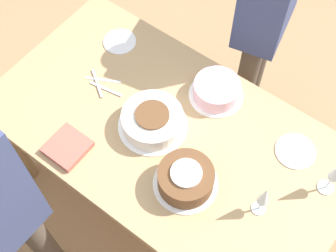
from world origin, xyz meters
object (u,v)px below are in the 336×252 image
Objects in this scene: cake_front_chocolate at (186,179)px; wine_glass_near at (264,197)px; cake_back_decorated at (217,90)px; cake_center_white at (153,121)px.

cake_front_chocolate is 0.32m from wine_glass_near.
wine_glass_near is (0.45, -0.35, 0.09)m from cake_back_decorated.
cake_center_white is 1.57× the size of wine_glass_near.
cake_back_decorated is 1.27× the size of wine_glass_near.
cake_center_white is at bearing -113.78° from cake_back_decorated.
wine_glass_near is at bearing -38.46° from cake_back_decorated.
cake_center_white is at bearing 175.01° from wine_glass_near.
cake_center_white is at bearing 153.44° from cake_front_chocolate.
cake_back_decorated is 0.58m from wine_glass_near.
cake_front_chocolate is at bearing -26.56° from cake_center_white.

